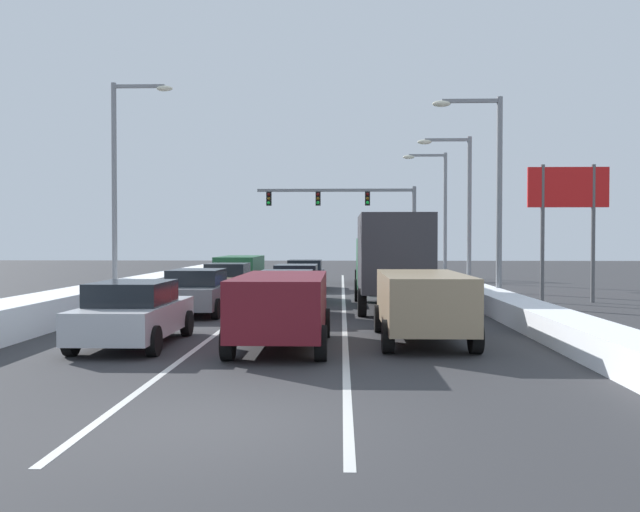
{
  "coord_description": "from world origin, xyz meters",
  "views": [
    {
      "loc": [
        1.61,
        -8.98,
        2.46
      ],
      "look_at": [
        0.38,
        29.85,
        1.59
      ],
      "focal_mm": 37.9,
      "sensor_mm": 36.0,
      "label": 1
    }
  ],
  "objects": [
    {
      "name": "suv_green_left_lane_fourth",
      "position": [
        -3.6,
        25.53,
        1.02
      ],
      "size": [
        2.16,
        4.9,
        1.67
      ],
      "color": "#1E5633",
      "rests_on": "ground"
    },
    {
      "name": "snow_bank_left_shoulder",
      "position": [
        -7.0,
        18.77,
        0.43
      ],
      "size": [
        1.64,
        41.29,
        0.87
      ],
      "primitive_type": "cube",
      "color": "white",
      "rests_on": "ground"
    },
    {
      "name": "sedan_white_right_lane_third",
      "position": [
        3.38,
        23.29,
        0.76
      ],
      "size": [
        2.0,
        4.5,
        1.51
      ],
      "color": "silver",
      "rests_on": "ground"
    },
    {
      "name": "street_lamp_left_mid",
      "position": [
        -7.84,
        19.78,
        5.45
      ],
      "size": [
        2.66,
        0.36,
        9.23
      ],
      "color": "gray",
      "rests_on": "ground"
    },
    {
      "name": "lane_stripe_between_center_lane_and_left_lane",
      "position": [
        -1.7,
        18.77,
        0.0
      ],
      "size": [
        0.14,
        41.29,
        0.01
      ],
      "primitive_type": "cube",
      "color": "silver",
      "rests_on": "ground"
    },
    {
      "name": "sedan_navy_center_lane_third",
      "position": [
        -0.2,
        18.16,
        0.76
      ],
      "size": [
        2.0,
        4.5,
        1.51
      ],
      "color": "navy",
      "rests_on": "ground"
    },
    {
      "name": "suv_maroon_center_lane_nearest",
      "position": [
        0.23,
        6.45,
        1.02
      ],
      "size": [
        2.16,
        4.9,
        1.67
      ],
      "color": "maroon",
      "rests_on": "ground"
    },
    {
      "name": "lane_stripe_between_right_lane_and_center_lane",
      "position": [
        1.7,
        18.77,
        0.0
      ],
      "size": [
        0.14,
        41.29,
        0.01
      ],
      "primitive_type": "cube",
      "color": "silver",
      "rests_on": "ground"
    },
    {
      "name": "street_lamp_right_near",
      "position": [
        7.24,
        16.89,
        4.76
      ],
      "size": [
        2.66,
        0.36,
        7.93
      ],
      "color": "gray",
      "rests_on": "ground"
    },
    {
      "name": "sedan_charcoal_center_lane_fourth",
      "position": [
        -0.22,
        25.09,
        0.76
      ],
      "size": [
        2.0,
        4.5,
        1.51
      ],
      "color": "#38383D",
      "rests_on": "ground"
    },
    {
      "name": "sedan_tan_left_lane_third",
      "position": [
        -3.22,
        19.64,
        0.76
      ],
      "size": [
        2.0,
        4.5,
        1.51
      ],
      "color": "#937F60",
      "rests_on": "ground"
    },
    {
      "name": "suv_tan_right_lane_nearest",
      "position": [
        3.58,
        7.47,
        1.02
      ],
      "size": [
        2.16,
        4.9,
        1.67
      ],
      "color": "#937F60",
      "rests_on": "ground"
    },
    {
      "name": "sedan_gray_left_lane_second",
      "position": [
        -3.22,
        13.51,
        0.76
      ],
      "size": [
        2.0,
        4.5,
        1.51
      ],
      "color": "slate",
      "rests_on": "ground"
    },
    {
      "name": "sedan_red_center_lane_second",
      "position": [
        -0.16,
        12.59,
        0.76
      ],
      "size": [
        2.0,
        4.5,
        1.51
      ],
      "color": "maroon",
      "rests_on": "ground"
    },
    {
      "name": "traffic_light_gantry",
      "position": [
        2.77,
        37.52,
        4.74
      ],
      "size": [
        10.94,
        0.47,
        6.2
      ],
      "color": "slate",
      "rests_on": "ground"
    },
    {
      "name": "street_lamp_right_far",
      "position": [
        7.48,
        31.9,
        4.68
      ],
      "size": [
        2.66,
        0.36,
        7.77
      ],
      "color": "gray",
      "rests_on": "ground"
    },
    {
      "name": "box_truck_right_lane_second",
      "position": [
        3.41,
        15.36,
        1.9
      ],
      "size": [
        2.53,
        7.2,
        3.36
      ],
      "color": "#1E5633",
      "rests_on": "ground"
    },
    {
      "name": "suv_black_right_lane_fourth",
      "position": [
        3.5,
        29.81,
        1.02
      ],
      "size": [
        2.16,
        4.9,
        1.67
      ],
      "color": "black",
      "rests_on": "ground"
    },
    {
      "name": "roadside_sign_right",
      "position": [
        10.63,
        18.19,
        4.02
      ],
      "size": [
        3.2,
        0.16,
        5.5
      ],
      "color": "#59595B",
      "rests_on": "ground"
    },
    {
      "name": "snow_bank_right_shoulder",
      "position": [
        7.0,
        18.77,
        0.34
      ],
      "size": [
        1.23,
        41.29,
        0.67
      ],
      "primitive_type": "cube",
      "color": "white",
      "rests_on": "ground"
    },
    {
      "name": "sedan_silver_left_lane_nearest",
      "position": [
        -3.28,
        6.73,
        0.76
      ],
      "size": [
        2.0,
        4.5,
        1.51
      ],
      "color": "#B7BABF",
      "rests_on": "ground"
    },
    {
      "name": "street_lamp_right_mid",
      "position": [
        7.5,
        24.4,
        4.58
      ],
      "size": [
        2.66,
        0.36,
        7.57
      ],
      "color": "gray",
      "rests_on": "ground"
    },
    {
      "name": "ground_plane",
      "position": [
        0.0,
        15.01,
        0.0
      ],
      "size": [
        120.0,
        120.0,
        0.0
      ],
      "primitive_type": "plane",
      "color": "#333335"
    }
  ]
}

